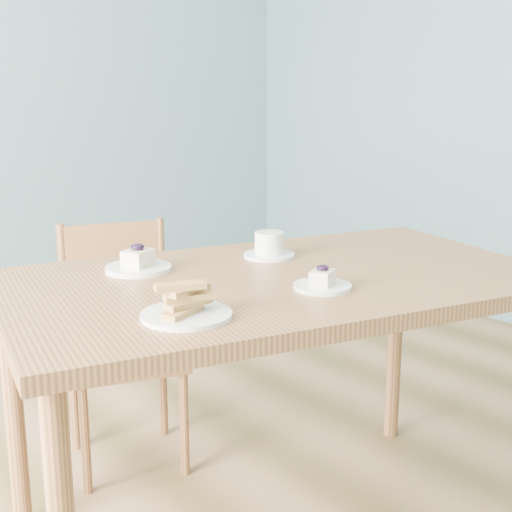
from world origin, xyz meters
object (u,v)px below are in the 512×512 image
Objects in this scene: cheesecake_plate_near at (322,283)px; biscotti_plate at (186,307)px; cheesecake_plate_far at (138,264)px; coffee_cup at (269,246)px; dining_table at (279,303)px; dining_chair at (122,343)px.

biscotti_plate is (-0.39, 0.02, 0.01)m from cheesecake_plate_near.
coffee_cup is at bearing -14.85° from cheesecake_plate_far.
cheesecake_plate_far is 1.20× the size of coffee_cup.
coffee_cup is at bearing 32.16° from biscotti_plate.
dining_table is 0.24m from coffee_cup.
cheesecake_plate_far is (-0.26, 0.44, 0.00)m from cheesecake_plate_near.
biscotti_plate is at bearing -89.80° from dining_chair.
cheesecake_plate_far reaches higher than dining_chair.
dining_chair is 0.91m from cheesecake_plate_near.
cheesecake_plate_far is at bearing -91.90° from dining_chair.
biscotti_plate is at bearing -158.46° from coffee_cup.
dining_table is 8.87× the size of cheesecake_plate_far.
dining_chair is (-0.12, 0.67, -0.28)m from dining_table.
cheesecake_plate_far is at bearing 146.45° from dining_table.
coffee_cup is (0.38, -0.10, 0.01)m from cheesecake_plate_far.
cheesecake_plate_far is (-0.26, 0.28, 0.10)m from dining_table.
dining_chair is at bearing 71.37° from biscotti_plate.
biscotti_plate is at bearing 176.44° from cheesecake_plate_near.
coffee_cup reaches higher than dining_table.
biscotti_plate is (-0.27, -0.80, 0.38)m from dining_chair.
cheesecake_plate_near is at bearing -119.80° from coffee_cup.
cheesecake_plate_near is 0.52m from cheesecake_plate_far.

